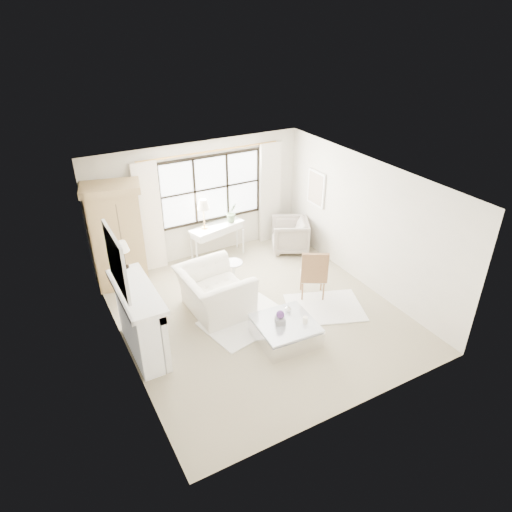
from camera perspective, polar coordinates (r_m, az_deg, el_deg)
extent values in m
plane|color=tan|center=(8.93, 0.23, -7.12)|extent=(5.50, 5.50, 0.00)
plane|color=white|center=(7.65, 0.27, 9.43)|extent=(5.50, 5.50, 0.00)
plane|color=beige|center=(10.46, -7.13, 6.84)|extent=(5.00, 0.00, 5.00)
plane|color=silver|center=(6.34, 12.58, -9.99)|extent=(5.00, 0.00, 5.00)
plane|color=beige|center=(7.48, -16.78, -3.93)|extent=(0.00, 5.50, 5.50)
plane|color=beige|center=(9.54, 13.53, 3.96)|extent=(0.00, 5.50, 5.50)
cube|color=white|center=(10.46, -5.64, 8.39)|extent=(2.40, 0.02, 1.50)
cylinder|color=#B8853F|center=(10.13, -5.74, 12.89)|extent=(3.30, 0.04, 0.04)
cube|color=white|center=(10.08, -13.19, 4.67)|extent=(0.55, 0.10, 2.47)
cube|color=beige|center=(11.15, 1.75, 7.86)|extent=(0.55, 0.10, 2.47)
cube|color=white|center=(7.94, -14.53, -8.17)|extent=(0.34, 1.50, 1.18)
cube|color=#ACACB3|center=(8.00, -13.30, -8.19)|extent=(0.03, 1.22, 0.97)
cube|color=black|center=(8.13, -13.07, -9.36)|extent=(0.06, 0.52, 0.50)
cube|color=white|center=(7.59, -14.82, -4.29)|extent=(0.58, 1.66, 0.08)
cube|color=silver|center=(7.24, -17.09, -0.62)|extent=(0.05, 1.15, 0.95)
cube|color=silver|center=(7.25, -16.87, -0.56)|extent=(0.02, 1.00, 0.80)
cube|color=white|center=(10.65, 7.54, 8.38)|extent=(0.04, 0.62, 0.82)
cube|color=#C2AE96|center=(10.64, 7.45, 8.36)|extent=(0.01, 0.52, 0.72)
cylinder|color=black|center=(8.21, -15.98, -1.31)|extent=(0.12, 0.12, 0.03)
cylinder|color=black|center=(8.13, -16.14, -0.31)|extent=(0.03, 0.03, 0.30)
cone|color=#F3E6C7|center=(8.02, -16.37, 1.19)|extent=(0.22, 0.22, 0.18)
cube|color=tan|center=(9.70, -16.82, 1.94)|extent=(1.11, 0.81, 2.10)
cube|color=tan|center=(9.26, -17.80, 8.11)|extent=(1.25, 0.94, 0.14)
cube|color=silver|center=(10.58, -4.90, 3.25)|extent=(1.30, 0.69, 0.14)
cube|color=silver|center=(10.54, -4.92, 3.69)|extent=(1.37, 0.75, 0.06)
cylinder|color=#B6843F|center=(10.42, -6.44, 3.57)|extent=(0.14, 0.14, 0.03)
cylinder|color=#B6843F|center=(10.32, -6.52, 4.80)|extent=(0.02, 0.02, 0.46)
cone|color=beige|center=(10.19, -6.62, 6.44)|extent=(0.28, 0.28, 0.22)
imported|color=#506845|center=(10.57, -3.04, 5.43)|extent=(0.29, 0.24, 0.47)
cylinder|color=white|center=(9.84, -2.80, -3.25)|extent=(0.26, 0.26, 0.03)
cylinder|color=white|center=(9.72, -2.84, -2.08)|extent=(0.06, 0.06, 0.44)
cylinder|color=white|center=(9.59, -2.87, -0.85)|extent=(0.40, 0.40, 0.03)
cube|color=white|center=(8.71, -1.19, -8.06)|extent=(1.79, 1.42, 0.03)
cube|color=white|center=(9.15, 8.56, -6.38)|extent=(1.74, 1.53, 0.03)
imported|color=white|center=(8.78, -5.22, -4.45)|extent=(1.24, 1.40, 0.88)
imported|color=#9E9285|center=(10.99, 4.26, 2.63)|extent=(1.14, 1.13, 0.78)
cube|color=beige|center=(9.25, 7.11, -2.51)|extent=(0.65, 0.64, 0.07)
cube|color=#92653D|center=(8.89, 7.36, -1.53)|extent=(0.44, 0.28, 0.60)
cube|color=white|center=(8.22, 3.66, -9.47)|extent=(1.06, 1.06, 0.32)
cube|color=silver|center=(8.09, 3.71, -8.36)|extent=(1.06, 1.06, 0.04)
cube|color=gray|center=(8.01, 3.03, -8.07)|extent=(0.22, 0.22, 0.13)
sphere|color=#5A3078|center=(7.93, 3.05, -7.29)|extent=(0.14, 0.14, 0.14)
cylinder|color=white|center=(8.06, 6.17, -7.96)|extent=(0.09, 0.09, 0.12)
imported|color=white|center=(8.30, 4.00, -6.53)|extent=(0.17, 0.17, 0.14)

